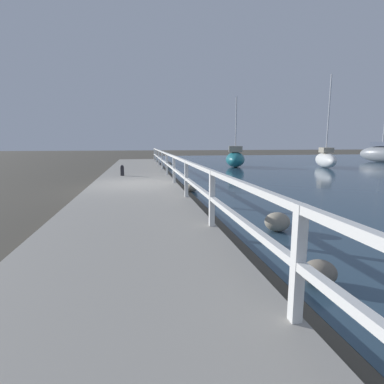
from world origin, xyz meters
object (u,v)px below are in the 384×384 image
sailboat_teal (235,158)px  sailboat_gray (382,153)px  mooring_bollard (122,170)px  sailboat_white (326,159)px

sailboat_teal → sailboat_gray: sailboat_gray is taller
sailboat_teal → sailboat_gray: bearing=26.9°
mooring_bollard → sailboat_teal: (8.02, 6.82, 0.17)m
sailboat_teal → sailboat_gray: (15.48, 3.14, 0.18)m
sailboat_teal → sailboat_white: 6.66m
mooring_bollard → sailboat_gray: (23.50, 9.96, 0.35)m
mooring_bollard → sailboat_gray: size_ratio=0.08×
sailboat_teal → sailboat_white: sailboat_white is taller
sailboat_gray → sailboat_teal: bearing=176.3°
mooring_bollard → sailboat_white: (14.47, 5.17, 0.15)m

